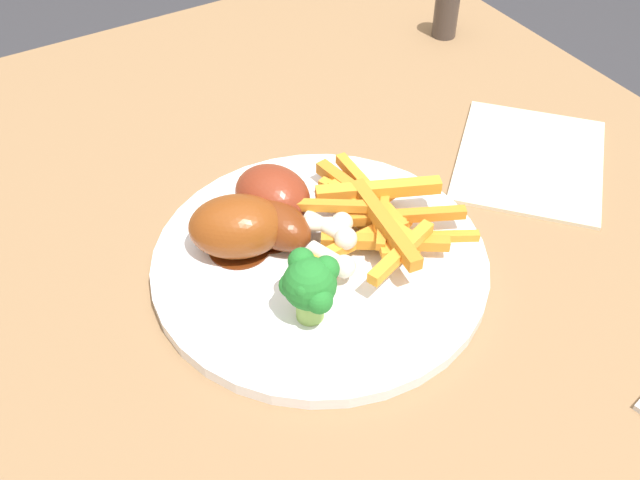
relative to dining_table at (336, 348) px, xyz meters
The scene contains 9 objects.
dining_table is the anchor object (origin of this frame).
dinner_plate 0.12m from the dining_table, 134.78° to the right, with size 0.28×0.28×0.01m, color white.
broccoli_floret_front 0.17m from the dining_table, 52.40° to the right, with size 0.05×0.05×0.06m.
carrot_fries_pile 0.15m from the dining_table, 106.24° to the left, with size 0.16×0.16×0.04m.
chicken_drumstick_near 0.15m from the dining_table, 144.79° to the right, with size 0.13×0.07×0.04m.
chicken_drumstick_far 0.17m from the dining_table, 131.51° to the right, with size 0.09×0.14×0.05m.
chicken_drumstick_extra 0.16m from the dining_table, 164.99° to the right, with size 0.13×0.08×0.05m.
napkin 0.27m from the dining_table, 96.82° to the left, with size 0.17×0.14×0.00m, color beige.
pepper_shaker 0.45m from the dining_table, 130.24° to the left, with size 0.03×0.03×0.06m, color #423833.
Camera 1 is at (0.36, -0.23, 1.19)m, focal length 41.11 mm.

